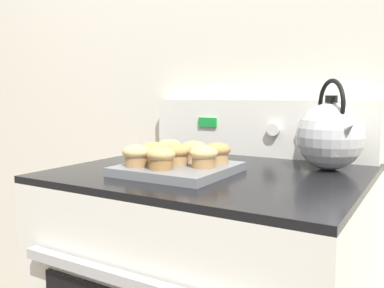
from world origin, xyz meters
name	(u,v)px	position (x,y,z in m)	size (l,w,h in m)	color
wall_back	(264,65)	(0.00, 0.72, 1.20)	(8.00, 0.05, 2.40)	silver
control_panel	(258,128)	(0.00, 0.66, 0.99)	(0.76, 0.07, 0.19)	white
muffin_pan	(178,169)	(-0.06, 0.26, 0.91)	(0.27, 0.27, 0.02)	slate
muffin_r0_c0	(136,155)	(-0.13, 0.19, 0.95)	(0.07, 0.07, 0.06)	#A37A4C
muffin_r0_c1	(161,157)	(-0.06, 0.19, 0.95)	(0.07, 0.07, 0.06)	olive
muffin_r1_c0	(153,152)	(-0.13, 0.26, 0.95)	(0.07, 0.07, 0.06)	#A37A4C
muffin_r1_c1	(177,154)	(-0.06, 0.26, 0.95)	(0.07, 0.07, 0.06)	tan
muffin_r1_c2	(204,156)	(0.02, 0.26, 0.95)	(0.07, 0.07, 0.06)	#A37A4C
muffin_r2_c0	(169,148)	(-0.13, 0.34, 0.95)	(0.07, 0.07, 0.06)	olive
muffin_r2_c1	(194,150)	(-0.05, 0.34, 0.95)	(0.07, 0.07, 0.06)	tan
muffin_r2_c2	(217,152)	(0.02, 0.33, 0.95)	(0.07, 0.07, 0.06)	tan
tea_kettle	(330,135)	(0.27, 0.51, 0.99)	(0.19, 0.20, 0.25)	silver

